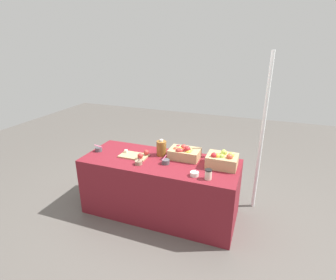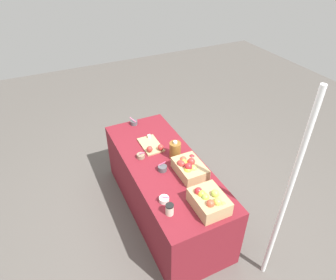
{
  "view_description": "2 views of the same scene",
  "coord_description": "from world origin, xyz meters",
  "px_view_note": "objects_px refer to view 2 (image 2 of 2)",
  "views": [
    {
      "loc": [
        1.11,
        -2.67,
        2.1
      ],
      "look_at": [
        0.09,
        0.04,
        1.0
      ],
      "focal_mm": 28.11,
      "sensor_mm": 36.0,
      "label": 1
    },
    {
      "loc": [
        2.22,
        -1.02,
        2.78
      ],
      "look_at": [
        -0.03,
        0.06,
        1.0
      ],
      "focal_mm": 31.85,
      "sensor_mm": 36.0,
      "label": 2
    }
  ],
  "objects_px": {
    "sample_bowl_mid": "(164,199)",
    "sample_bowl_extra": "(162,168)",
    "sample_bowl_near": "(134,123)",
    "apple_crate_middle": "(189,167)",
    "cider_jug": "(175,150)",
    "sample_bowl_far": "(141,156)",
    "apple_crate_left": "(209,201)",
    "cutting_board_front": "(152,146)",
    "tent_pole": "(286,200)",
    "coffee_cup": "(170,209)"
  },
  "relations": [
    {
      "from": "cutting_board_front",
      "to": "tent_pole",
      "type": "relative_size",
      "value": 0.18
    },
    {
      "from": "apple_crate_left",
      "to": "sample_bowl_mid",
      "type": "distance_m",
      "value": 0.41
    },
    {
      "from": "cider_jug",
      "to": "apple_crate_middle",
      "type": "bearing_deg",
      "value": 1.82
    },
    {
      "from": "coffee_cup",
      "to": "tent_pole",
      "type": "xyz_separation_m",
      "value": [
        0.48,
        0.81,
        0.21
      ]
    },
    {
      "from": "sample_bowl_near",
      "to": "tent_pole",
      "type": "xyz_separation_m",
      "value": [
        1.98,
        0.58,
        0.23
      ]
    },
    {
      "from": "apple_crate_left",
      "to": "apple_crate_middle",
      "type": "relative_size",
      "value": 0.93
    },
    {
      "from": "cutting_board_front",
      "to": "sample_bowl_extra",
      "type": "relative_size",
      "value": 3.56
    },
    {
      "from": "tent_pole",
      "to": "cider_jug",
      "type": "bearing_deg",
      "value": -160.61
    },
    {
      "from": "sample_bowl_mid",
      "to": "cider_jug",
      "type": "distance_m",
      "value": 0.66
    },
    {
      "from": "sample_bowl_mid",
      "to": "sample_bowl_extra",
      "type": "relative_size",
      "value": 1.01
    },
    {
      "from": "apple_crate_left",
      "to": "cutting_board_front",
      "type": "bearing_deg",
      "value": -174.29
    },
    {
      "from": "coffee_cup",
      "to": "sample_bowl_mid",
      "type": "bearing_deg",
      "value": 173.19
    },
    {
      "from": "coffee_cup",
      "to": "tent_pole",
      "type": "height_order",
      "value": "tent_pole"
    },
    {
      "from": "sample_bowl_far",
      "to": "tent_pole",
      "type": "height_order",
      "value": "tent_pole"
    },
    {
      "from": "apple_crate_left",
      "to": "apple_crate_middle",
      "type": "height_order",
      "value": "apple_crate_left"
    },
    {
      "from": "cutting_board_front",
      "to": "sample_bowl_far",
      "type": "height_order",
      "value": "sample_bowl_far"
    },
    {
      "from": "apple_crate_middle",
      "to": "coffee_cup",
      "type": "distance_m",
      "value": 0.57
    },
    {
      "from": "cider_jug",
      "to": "tent_pole",
      "type": "bearing_deg",
      "value": 19.39
    },
    {
      "from": "apple_crate_left",
      "to": "sample_bowl_extra",
      "type": "height_order",
      "value": "apple_crate_left"
    },
    {
      "from": "cider_jug",
      "to": "tent_pole",
      "type": "distance_m",
      "value": 1.24
    },
    {
      "from": "sample_bowl_near",
      "to": "sample_bowl_far",
      "type": "distance_m",
      "value": 0.69
    },
    {
      "from": "sample_bowl_near",
      "to": "sample_bowl_mid",
      "type": "relative_size",
      "value": 1.04
    },
    {
      "from": "sample_bowl_far",
      "to": "cider_jug",
      "type": "distance_m",
      "value": 0.38
    },
    {
      "from": "apple_crate_middle",
      "to": "sample_bowl_near",
      "type": "distance_m",
      "value": 1.13
    },
    {
      "from": "apple_crate_middle",
      "to": "coffee_cup",
      "type": "xyz_separation_m",
      "value": [
        0.39,
        -0.41,
        -0.02
      ]
    },
    {
      "from": "coffee_cup",
      "to": "tent_pole",
      "type": "distance_m",
      "value": 0.96
    },
    {
      "from": "cider_jug",
      "to": "coffee_cup",
      "type": "bearing_deg",
      "value": -30.09
    },
    {
      "from": "sample_bowl_near",
      "to": "coffee_cup",
      "type": "distance_m",
      "value": 1.52
    },
    {
      "from": "sample_bowl_near",
      "to": "sample_bowl_extra",
      "type": "relative_size",
      "value": 1.05
    },
    {
      "from": "sample_bowl_near",
      "to": "cider_jug",
      "type": "relative_size",
      "value": 0.49
    },
    {
      "from": "coffee_cup",
      "to": "tent_pole",
      "type": "bearing_deg",
      "value": 59.49
    },
    {
      "from": "sample_bowl_extra",
      "to": "tent_pole",
      "type": "height_order",
      "value": "tent_pole"
    },
    {
      "from": "apple_crate_middle",
      "to": "cider_jug",
      "type": "relative_size",
      "value": 1.74
    },
    {
      "from": "sample_bowl_mid",
      "to": "tent_pole",
      "type": "distance_m",
      "value": 1.04
    },
    {
      "from": "sample_bowl_mid",
      "to": "sample_bowl_extra",
      "type": "xyz_separation_m",
      "value": [
        -0.4,
        0.16,
        0.0
      ]
    },
    {
      "from": "cutting_board_front",
      "to": "sample_bowl_near",
      "type": "xyz_separation_m",
      "value": [
        -0.55,
        -0.02,
        0.0
      ]
    },
    {
      "from": "apple_crate_middle",
      "to": "sample_bowl_mid",
      "type": "xyz_separation_m",
      "value": [
        0.24,
        -0.39,
        -0.05
      ]
    },
    {
      "from": "cutting_board_front",
      "to": "sample_bowl_mid",
      "type": "height_order",
      "value": "sample_bowl_mid"
    },
    {
      "from": "sample_bowl_extra",
      "to": "tent_pole",
      "type": "relative_size",
      "value": 0.05
    },
    {
      "from": "apple_crate_left",
      "to": "cider_jug",
      "type": "height_order",
      "value": "cider_jug"
    },
    {
      "from": "apple_crate_left",
      "to": "sample_bowl_near",
      "type": "distance_m",
      "value": 1.59
    },
    {
      "from": "sample_bowl_extra",
      "to": "sample_bowl_far",
      "type": "bearing_deg",
      "value": -156.78
    },
    {
      "from": "sample_bowl_near",
      "to": "apple_crate_middle",
      "type": "bearing_deg",
      "value": 9.3
    },
    {
      "from": "cider_jug",
      "to": "coffee_cup",
      "type": "relative_size",
      "value": 1.94
    },
    {
      "from": "apple_crate_middle",
      "to": "sample_bowl_far",
      "type": "xyz_separation_m",
      "value": [
        -0.45,
        -0.35,
        -0.05
      ]
    },
    {
      "from": "sample_bowl_far",
      "to": "apple_crate_middle",
      "type": "bearing_deg",
      "value": 38.0
    },
    {
      "from": "tent_pole",
      "to": "cutting_board_front",
      "type": "bearing_deg",
      "value": -158.45
    },
    {
      "from": "cutting_board_front",
      "to": "tent_pole",
      "type": "height_order",
      "value": "tent_pole"
    },
    {
      "from": "apple_crate_middle",
      "to": "sample_bowl_far",
      "type": "distance_m",
      "value": 0.57
    },
    {
      "from": "sample_bowl_far",
      "to": "sample_bowl_extra",
      "type": "bearing_deg",
      "value": 23.22
    }
  ]
}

